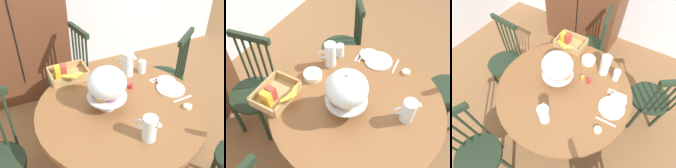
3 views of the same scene
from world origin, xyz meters
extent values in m
plane|color=brown|center=(0.00, 0.00, 0.00)|extent=(10.00, 10.00, 0.00)
cube|color=brown|center=(-0.67, 1.50, 0.95)|extent=(1.10, 0.56, 1.90)
cube|color=black|center=(-0.67, 1.22, 1.04)|extent=(0.01, 0.01, 1.52)
cylinder|color=brown|center=(-0.12, -0.05, 0.72)|extent=(1.22, 1.22, 0.04)
cylinder|color=brown|center=(-0.12, -0.05, 0.39)|extent=(0.14, 0.14, 0.63)
cylinder|color=brown|center=(-0.12, -0.05, 0.03)|extent=(0.56, 0.56, 0.06)
cylinder|color=#1E2D1E|center=(-0.87, 0.17, 0.23)|extent=(0.04, 0.04, 0.45)
cylinder|color=#1E2D1E|center=(-0.87, 0.19, 0.69)|extent=(0.02, 0.02, 0.48)
cylinder|color=#1E2D1E|center=(0.56, -0.44, 0.23)|extent=(0.04, 0.04, 0.45)
cylinder|color=#1E2D1E|center=(0.62, 0.48, 0.45)|extent=(0.40, 0.40, 0.04)
cylinder|color=#1E2D1E|center=(0.66, 0.67, 0.23)|extent=(0.04, 0.04, 0.45)
cylinder|color=#1E2D1E|center=(0.43, 0.51, 0.23)|extent=(0.04, 0.04, 0.45)
cylinder|color=#1E2D1E|center=(0.82, 0.44, 0.23)|extent=(0.04, 0.04, 0.45)
cylinder|color=#1E2D1E|center=(0.59, 0.28, 0.23)|extent=(0.04, 0.04, 0.45)
cylinder|color=#1E2D1E|center=(0.83, 0.43, 0.69)|extent=(0.02, 0.02, 0.48)
cylinder|color=#1E2D1E|center=(0.77, 0.39, 0.69)|extent=(0.02, 0.02, 0.48)
cylinder|color=#1E2D1E|center=(0.71, 0.35, 0.69)|extent=(0.02, 0.02, 0.48)
cylinder|color=#1E2D1E|center=(0.66, 0.31, 0.69)|extent=(0.02, 0.02, 0.48)
cylinder|color=#1E2D1E|center=(0.60, 0.27, 0.69)|extent=(0.02, 0.02, 0.48)
cube|color=#1E2D1E|center=(0.71, 0.35, 0.95)|extent=(0.31, 0.24, 0.05)
cylinder|color=#1E2D1E|center=(-0.28, 0.85, 0.45)|extent=(0.40, 0.40, 0.04)
cylinder|color=#1E2D1E|center=(-0.44, 0.96, 0.23)|extent=(0.04, 0.04, 0.45)
cylinder|color=#1E2D1E|center=(-0.39, 0.69, 0.23)|extent=(0.04, 0.04, 0.45)
cylinder|color=#1E2D1E|center=(-0.17, 1.01, 0.23)|extent=(0.04, 0.04, 0.45)
cylinder|color=#1E2D1E|center=(-0.12, 0.73, 0.23)|extent=(0.04, 0.04, 0.45)
cylinder|color=#1E2D1E|center=(-0.15, 1.01, 0.69)|extent=(0.02, 0.02, 0.48)
cylinder|color=#1E2D1E|center=(-0.13, 0.94, 0.69)|extent=(0.02, 0.02, 0.48)
cylinder|color=#1E2D1E|center=(-0.12, 0.88, 0.69)|extent=(0.02, 0.02, 0.48)
cylinder|color=#1E2D1E|center=(-0.11, 0.81, 0.69)|extent=(0.02, 0.02, 0.48)
cylinder|color=#1E2D1E|center=(-0.10, 0.74, 0.69)|extent=(0.02, 0.02, 0.48)
cube|color=#1E2D1E|center=(-0.12, 0.88, 0.95)|extent=(0.10, 0.36, 0.05)
cylinder|color=silver|center=(-0.21, -0.01, 0.75)|extent=(0.12, 0.12, 0.02)
cylinder|color=silver|center=(-0.21, -0.01, 0.79)|extent=(0.03, 0.03, 0.09)
cylinder|color=silver|center=(-0.21, -0.01, 0.84)|extent=(0.28, 0.28, 0.01)
torus|color=#B27033|center=(-0.13, 0.00, 0.86)|extent=(0.10, 0.10, 0.03)
torus|color=#D19347|center=(-0.19, 0.04, 0.86)|extent=(0.10, 0.10, 0.03)
torus|color=#935628|center=(-0.26, 0.03, 0.86)|extent=(0.10, 0.10, 0.03)
torus|color=tan|center=(-0.26, -0.03, 0.86)|extent=(0.10, 0.10, 0.03)
torus|color=#994C84|center=(-0.20, -0.05, 0.86)|extent=(0.10, 0.10, 0.03)
ellipsoid|color=silver|center=(-0.21, -0.01, 0.95)|extent=(0.27, 0.27, 0.22)
sphere|color=silver|center=(-0.21, -0.01, 1.07)|extent=(0.02, 0.02, 0.02)
cylinder|color=silver|center=(-0.09, -0.39, 0.83)|extent=(0.09, 0.09, 0.17)
cylinder|color=orange|center=(-0.09, -0.39, 0.80)|extent=(0.08, 0.08, 0.12)
cone|color=silver|center=(-0.06, -0.44, 0.90)|extent=(0.05, 0.05, 0.03)
torus|color=silver|center=(-0.12, -0.34, 0.83)|extent=(0.05, 0.07, 0.07)
cylinder|color=silver|center=(0.11, 0.30, 0.84)|extent=(0.09, 0.09, 0.21)
cylinder|color=white|center=(0.11, 0.30, 0.81)|extent=(0.08, 0.08, 0.14)
cone|color=silver|center=(0.14, 0.26, 0.93)|extent=(0.05, 0.05, 0.03)
torus|color=silver|center=(0.07, 0.35, 0.85)|extent=(0.06, 0.07, 0.07)
cube|color=tan|center=(-0.35, 0.47, 0.75)|extent=(0.30, 0.22, 0.01)
cube|color=tan|center=(-0.35, 0.36, 0.78)|extent=(0.30, 0.02, 0.07)
cube|color=tan|center=(-0.35, 0.58, 0.78)|extent=(0.30, 0.02, 0.07)
cube|color=tan|center=(-0.50, 0.47, 0.78)|extent=(0.02, 0.22, 0.07)
cube|color=tan|center=(-0.20, 0.47, 0.78)|extent=(0.02, 0.22, 0.07)
cube|color=gold|center=(-0.44, 0.47, 0.81)|extent=(0.04, 0.07, 0.11)
cube|color=#B23D33|center=(-0.39, 0.48, 0.81)|extent=(0.05, 0.07, 0.11)
ellipsoid|color=yellow|center=(-0.38, 0.33, 0.84)|extent=(0.14, 0.08, 0.05)
ellipsoid|color=yellow|center=(-0.35, 0.33, 0.84)|extent=(0.13, 0.03, 0.05)
ellipsoid|color=yellow|center=(-0.32, 0.33, 0.84)|extent=(0.14, 0.08, 0.05)
cylinder|color=white|center=(0.33, -0.02, 0.75)|extent=(0.22, 0.22, 0.01)
cylinder|color=white|center=(0.35, 0.07, 0.76)|extent=(0.15, 0.15, 0.01)
cylinder|color=white|center=(-0.07, 0.35, 0.76)|extent=(0.14, 0.14, 0.04)
cylinder|color=silver|center=(0.24, 0.28, 0.80)|extent=(0.06, 0.06, 0.11)
cylinder|color=beige|center=(0.31, -0.26, 0.75)|extent=(0.06, 0.06, 0.02)
cylinder|color=#B7282D|center=(0.05, 0.12, 0.76)|extent=(0.04, 0.04, 0.04)
cylinder|color=orange|center=(-0.02, 0.12, 0.76)|extent=(0.04, 0.04, 0.04)
cube|color=silver|center=(0.32, 0.12, 0.74)|extent=(0.17, 0.02, 0.01)
cube|color=silver|center=(0.32, 0.15, 0.74)|extent=(0.17, 0.02, 0.01)
cube|color=silver|center=(0.34, -0.16, 0.74)|extent=(0.17, 0.02, 0.01)
camera|label=1|loc=(-0.76, -1.32, 1.97)|focal=41.82mm
camera|label=2|loc=(-1.10, -0.44, 2.12)|focal=39.81mm
camera|label=3|loc=(0.34, -0.79, 2.03)|focal=27.67mm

